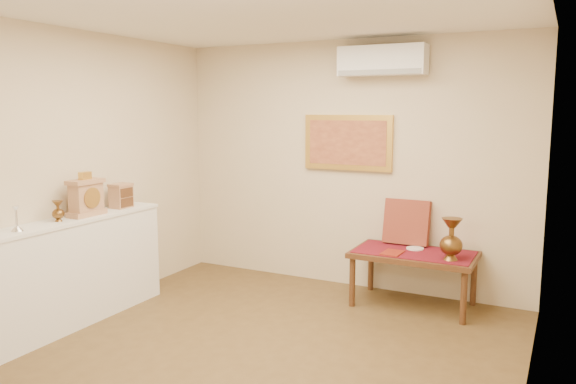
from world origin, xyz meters
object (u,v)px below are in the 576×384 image
Objects in this scene: display_ledge at (71,272)px; mantel_clock at (86,197)px; brass_urn_tall at (451,235)px; wooden_chest at (121,196)px; low_table at (414,259)px.

mantel_clock reaches higher than display_ledge.
display_ledge is at bearing -98.12° from mantel_clock.
display_ledge is at bearing -150.45° from brass_urn_tall.
mantel_clock reaches higher than brass_urn_tall.
wooden_chest is 0.20× the size of low_table.
mantel_clock is 1.68× the size of wooden_chest.
mantel_clock reaches higher than wooden_chest.
mantel_clock is 3.21m from low_table.
wooden_chest is at bearing -160.71° from brass_urn_tall.
brass_urn_tall is 0.40× the size of low_table.
low_table is at bearing 158.87° from brass_urn_tall.
wooden_chest is at bearing -155.53° from low_table.
mantel_clock is at bearing -87.52° from wooden_chest.
mantel_clock is at bearing 81.88° from display_ledge.
display_ledge is 0.69m from mantel_clock.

